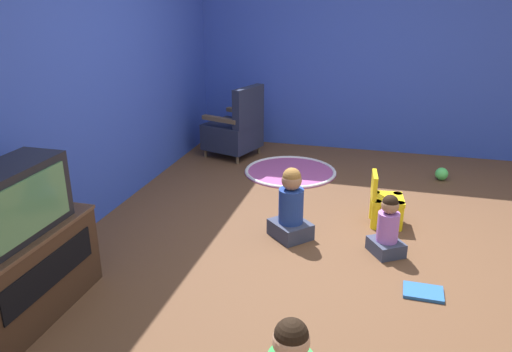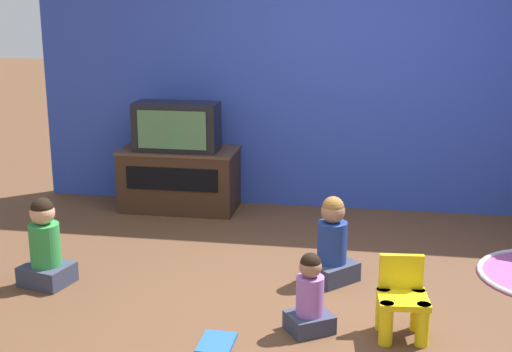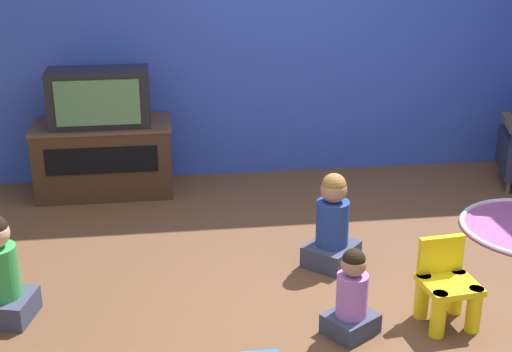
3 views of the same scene
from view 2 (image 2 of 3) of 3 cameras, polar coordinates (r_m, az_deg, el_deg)
The scene contains 9 objects.
ground_plane at distance 4.89m, azimuth 6.71°, elevation -9.70°, with size 30.00×30.00×0.00m, color brown.
wall_back at distance 6.59m, azimuth 6.86°, elevation 8.91°, with size 5.72×0.12×2.70m.
tv_cabinet at distance 6.69m, azimuth -6.12°, elevation -0.15°, with size 1.08×0.54×0.58m.
television at distance 6.52m, azimuth -6.37°, elevation 3.95°, with size 0.76×0.33×0.44m.
yellow_kid_chair at distance 4.39m, azimuth 11.61°, elevation -10.05°, with size 0.32×0.31×0.47m.
child_watching_left at distance 5.19m, azimuth -16.52°, elevation -5.47°, with size 0.38×0.35×0.63m.
child_watching_center at distance 5.06m, azimuth 6.10°, elevation -5.49°, with size 0.42×0.42×0.62m.
child_watching_right at distance 4.36m, azimuth 4.33°, elevation -9.68°, with size 0.34×0.33×0.50m.
book at distance 4.28m, azimuth -3.16°, elevation -13.20°, with size 0.20×0.27×0.02m.
Camera 2 is at (0.18, -4.44, 2.03)m, focal length 50.00 mm.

